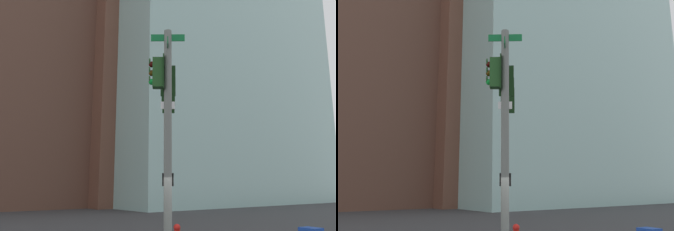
{
  "view_description": "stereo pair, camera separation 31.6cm",
  "coord_description": "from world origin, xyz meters",
  "views": [
    {
      "loc": [
        -6.73,
        -8.33,
        2.22
      ],
      "look_at": [
        0.39,
        1.02,
        4.63
      ],
      "focal_mm": 37.14,
      "sensor_mm": 36.0,
      "label": 1
    },
    {
      "loc": [
        -6.47,
        -8.52,
        2.22
      ],
      "look_at": [
        0.39,
        1.02,
        4.63
      ],
      "focal_mm": 37.14,
      "sensor_mm": 36.0,
      "label": 2
    }
  ],
  "objects": [
    {
      "name": "building_brick_farside",
      "position": [
        21.22,
        47.7,
        21.16
      ],
      "size": [
        16.18,
        17.85,
        42.31
      ],
      "primitive_type": "cube",
      "color": "#4C3328",
      "rests_on": "ground_plane"
    },
    {
      "name": "building_brick_midblock",
      "position": [
        18.6,
        30.93,
        24.03
      ],
      "size": [
        19.15,
        14.44,
        48.05
      ],
      "primitive_type": "cube",
      "color": "brown",
      "rests_on": "ground_plane"
    },
    {
      "name": "signal_pole_assembly",
      "position": [
        0.64,
        1.41,
        5.09
      ],
      "size": [
        3.86,
        4.69,
        7.36
      ],
      "rotation": [
        0.0,
        0.0,
        0.91
      ],
      "color": "slate",
      "rests_on": "ground_plane"
    }
  ]
}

